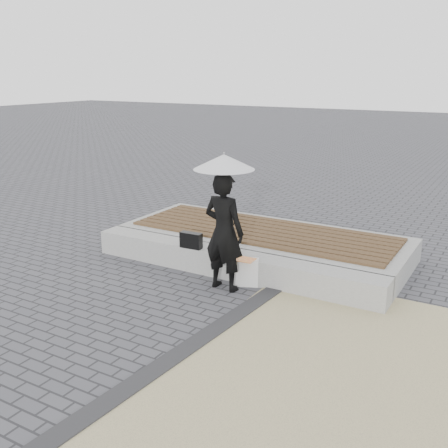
{
  "coord_description": "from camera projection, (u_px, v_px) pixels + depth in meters",
  "views": [
    {
      "loc": [
        3.87,
        -5.21,
        3.12
      ],
      "look_at": [
        0.18,
        1.1,
        1.0
      ],
      "focal_mm": 42.25,
      "sensor_mm": 36.0,
      "label": 1
    }
  ],
  "objects": [
    {
      "name": "timber_platform",
      "position": [
        263.0,
        243.0,
        9.33
      ],
      "size": [
        5.0,
        2.0,
        0.4
      ],
      "primitive_type": "cube",
      "color": "#A3A39E",
      "rests_on": "ground"
    },
    {
      "name": "parasol",
      "position": [
        224.0,
        162.0,
        7.36
      ],
      "size": [
        0.87,
        0.87,
        1.11
      ],
      "rotation": [
        0.0,
        0.0,
        -0.08
      ],
      "color": "#B0B0B4",
      "rests_on": "ground"
    },
    {
      "name": "terrazzo_zone",
      "position": [
        410.0,
        405.0,
        5.1
      ],
      "size": [
        5.0,
        5.0,
        0.02
      ],
      "primitive_type": "cube",
      "color": "tan",
      "rests_on": "ground"
    },
    {
      "name": "canvas_tote",
      "position": [
        245.0,
        272.0,
        7.94
      ],
      "size": [
        0.44,
        0.31,
        0.42
      ],
      "primitive_type": "cube",
      "rotation": [
        0.0,
        0.0,
        0.39
      ],
      "color": "silver",
      "rests_on": "ground"
    },
    {
      "name": "timber_decking",
      "position": [
        264.0,
        231.0,
        9.27
      ],
      "size": [
        4.6,
        1.6,
        0.04
      ],
      "primitive_type": null,
      "color": "brown",
      "rests_on": "timber_platform"
    },
    {
      "name": "ground",
      "position": [
        171.0,
        313.0,
        7.06
      ],
      "size": [
        80.0,
        80.0,
        0.0
      ],
      "primitive_type": "plane",
      "color": "#47474C",
      "rests_on": "ground"
    },
    {
      "name": "woman",
      "position": [
        224.0,
        232.0,
        7.64
      ],
      "size": [
        0.67,
        0.46,
        1.76
      ],
      "primitive_type": "imported",
      "rotation": [
        0.0,
        0.0,
        3.08
      ],
      "color": "black",
      "rests_on": "ground"
    },
    {
      "name": "edging_band",
      "position": [
        197.0,
        342.0,
        6.28
      ],
      "size": [
        0.61,
        5.2,
        0.04
      ],
      "primitive_type": "cube",
      "rotation": [
        0.0,
        0.0,
        -0.07
      ],
      "color": "#292A2C",
      "rests_on": "ground"
    },
    {
      "name": "magazine",
      "position": [
        244.0,
        259.0,
        7.84
      ],
      "size": [
        0.34,
        0.25,
        0.01
      ],
      "primitive_type": "cube",
      "rotation": [
        0.0,
        0.0,
        0.05
      ],
      "color": "#DD412B",
      "rests_on": "canvas_tote"
    },
    {
      "name": "seating_ledge",
      "position": [
        230.0,
        263.0,
        8.34
      ],
      "size": [
        5.0,
        0.45,
        0.4
      ],
      "primitive_type": "cube",
      "color": "#ACACA7",
      "rests_on": "ground"
    },
    {
      "name": "handbag",
      "position": [
        191.0,
        240.0,
        8.41
      ],
      "size": [
        0.37,
        0.14,
        0.26
      ],
      "primitive_type": "cube",
      "rotation": [
        0.0,
        0.0,
        0.05
      ],
      "color": "black",
      "rests_on": "seating_ledge"
    }
  ]
}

